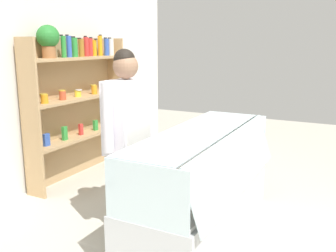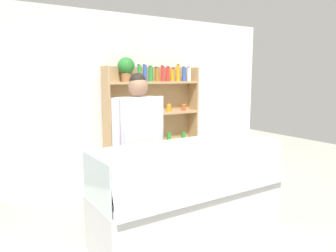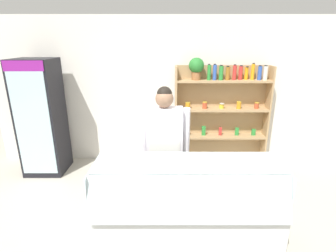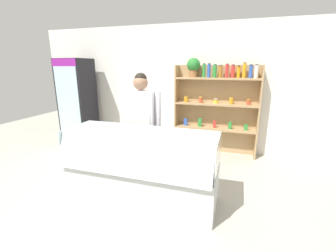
# 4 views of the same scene
# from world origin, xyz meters

# --- Properties ---
(ground_plane) EXTENTS (12.00, 12.00, 0.00)m
(ground_plane) POSITION_xyz_m (0.00, 0.00, 0.00)
(ground_plane) COLOR #B7B2A3
(back_wall) EXTENTS (6.80, 0.10, 2.70)m
(back_wall) POSITION_xyz_m (0.00, 2.33, 1.35)
(back_wall) COLOR white
(back_wall) RESTS_ON ground
(shelving_unit) EXTENTS (1.70, 0.29, 1.99)m
(shelving_unit) POSITION_xyz_m (0.81, 2.12, 1.13)
(shelving_unit) COLOR tan
(shelving_unit) RESTS_ON ground
(deli_display_case) EXTENTS (2.07, 0.76, 1.01)m
(deli_display_case) POSITION_xyz_m (0.09, -0.00, 0.31)
(deli_display_case) COLOR silver
(deli_display_case) RESTS_ON ground
(shop_clerk) EXTENTS (0.66, 0.25, 1.74)m
(shop_clerk) POSITION_xyz_m (-0.17, 0.64, 1.04)
(shop_clerk) COLOR #2D2D38
(shop_clerk) RESTS_ON ground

